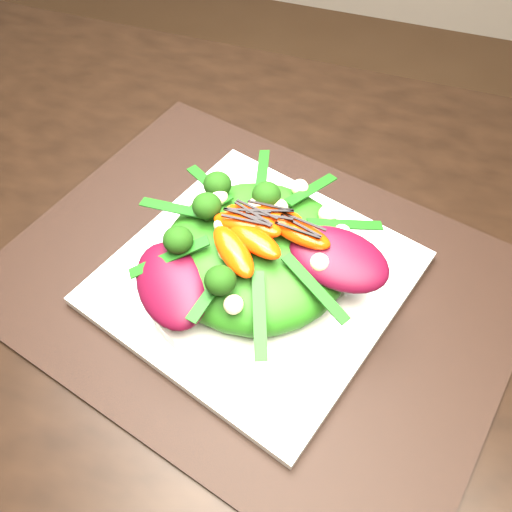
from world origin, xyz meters
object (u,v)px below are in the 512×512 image
(lettuce_mound, at_px, (256,253))
(orange_segment, at_px, (260,204))
(salad_bowl, at_px, (256,270))
(plate_base, at_px, (256,278))
(placemat, at_px, (256,282))
(dining_table, at_px, (430,370))

(lettuce_mound, xyz_separation_m, orange_segment, (-0.01, 0.03, 0.04))
(salad_bowl, relative_size, orange_segment, 3.72)
(plate_base, bearing_deg, placemat, 90.00)
(placemat, xyz_separation_m, salad_bowl, (0.00, -0.00, 0.02))
(placemat, bearing_deg, dining_table, -9.18)
(dining_table, relative_size, plate_base, 5.77)
(plate_base, xyz_separation_m, lettuce_mound, (0.00, 0.00, 0.04))
(plate_base, xyz_separation_m, salad_bowl, (0.00, 0.00, 0.01))
(placemat, height_order, plate_base, plate_base)
(dining_table, relative_size, salad_bowl, 6.95)
(dining_table, height_order, placemat, dining_table)
(salad_bowl, distance_m, lettuce_mound, 0.03)
(lettuce_mound, bearing_deg, orange_segment, 101.82)
(placemat, xyz_separation_m, plate_base, (0.00, -0.00, 0.01))
(placemat, bearing_deg, salad_bowl, -90.00)
(lettuce_mound, relative_size, orange_segment, 3.01)
(dining_table, distance_m, lettuce_mound, 0.21)
(dining_table, xyz_separation_m, salad_bowl, (-0.19, 0.03, 0.04))
(placemat, relative_size, plate_base, 1.86)
(lettuce_mound, bearing_deg, salad_bowl, 0.00)
(placemat, distance_m, lettuce_mound, 0.05)
(plate_base, distance_m, salad_bowl, 0.01)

